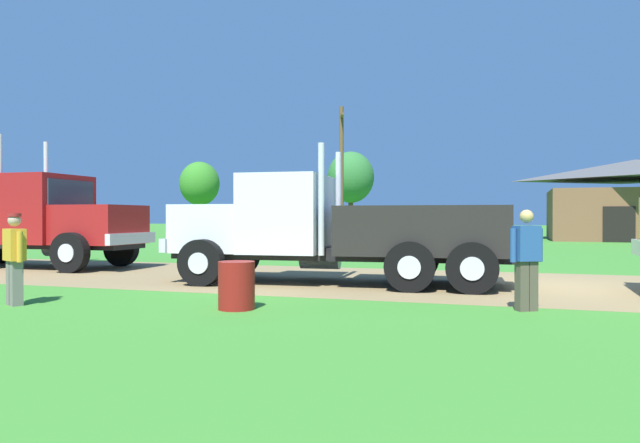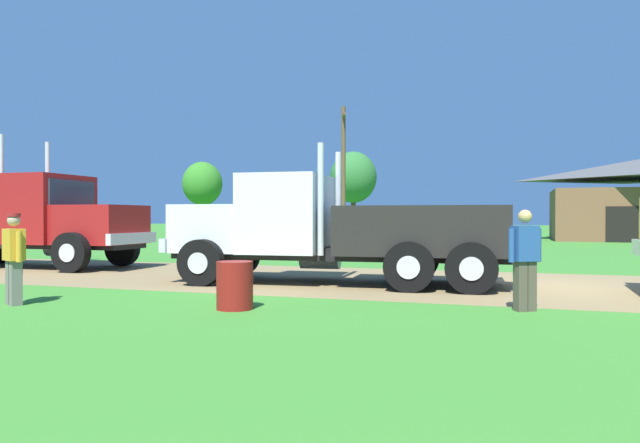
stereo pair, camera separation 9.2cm
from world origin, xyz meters
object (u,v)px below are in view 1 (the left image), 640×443
at_px(truck_foreground_white, 334,230).
at_px(truck_far_left, 24,225).
at_px(visitor_standing_near, 14,255).
at_px(visitor_walking_mid, 526,257).
at_px(steel_barrel, 237,285).
at_px(shed_building, 636,201).
at_px(utility_pole_near, 341,171).

distance_m(truck_foreground_white, truck_far_left, 10.54).
height_order(visitor_standing_near, visitor_walking_mid, visitor_walking_mid).
distance_m(steel_barrel, shed_building, 36.62).
bearing_deg(visitor_walking_mid, visitor_standing_near, -166.19).
bearing_deg(visitor_standing_near, truck_foreground_white, 48.12).
height_order(shed_building, utility_pole_near, utility_pole_near).
relative_size(steel_barrel, shed_building, 0.07).
height_order(visitor_walking_mid, utility_pole_near, utility_pole_near).
xyz_separation_m(visitor_standing_near, visitor_walking_mid, (8.61, 2.12, 0.01)).
height_order(visitor_standing_near, steel_barrel, visitor_standing_near).
distance_m(visitor_standing_near, shed_building, 38.84).
relative_size(truck_far_left, visitor_walking_mid, 4.86).
relative_size(truck_foreground_white, shed_building, 0.71).
bearing_deg(steel_barrel, visitor_standing_near, -168.65).
bearing_deg(shed_building, truck_far_left, -127.97).
xyz_separation_m(truck_far_left, shed_building, (22.51, 28.84, 1.30)).
xyz_separation_m(truck_far_left, steel_barrel, (9.96, -5.49, -0.90)).
bearing_deg(utility_pole_near, truck_far_left, -104.68).
height_order(visitor_walking_mid, shed_building, shed_building).
relative_size(truck_foreground_white, steel_barrel, 10.03).
bearing_deg(utility_pole_near, steel_barrel, -78.42).
distance_m(visitor_walking_mid, utility_pole_near, 25.25).
distance_m(truck_foreground_white, visitor_standing_near, 6.67).
relative_size(visitor_walking_mid, shed_building, 0.15).
bearing_deg(visitor_walking_mid, utility_pole_near, 112.74).
distance_m(visitor_standing_near, visitor_walking_mid, 8.87).
bearing_deg(truck_far_left, truck_foreground_white, -7.19).
height_order(truck_foreground_white, visitor_standing_near, truck_foreground_white).
height_order(truck_far_left, visitor_standing_near, truck_far_left).
bearing_deg(visitor_standing_near, steel_barrel, 11.35).
bearing_deg(utility_pole_near, visitor_standing_near, -87.59).
bearing_deg(visitor_standing_near, visitor_walking_mid, 13.81).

